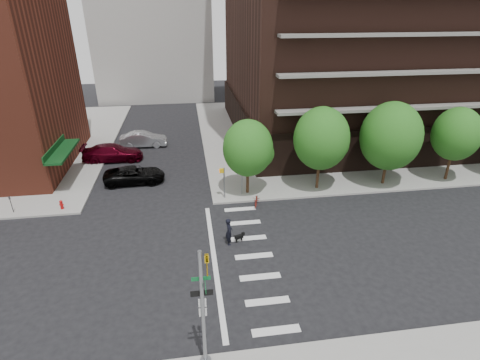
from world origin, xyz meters
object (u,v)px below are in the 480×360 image
(scooter, at_px, (257,200))
(dog_walker, at_px, (229,231))
(fire_hydrant, at_px, (61,204))
(parked_car_maroon, at_px, (113,153))
(traffic_signal, at_px, (204,321))
(parked_car_black, at_px, (134,175))
(parked_car_silver, at_px, (143,139))

(scooter, distance_m, dog_walker, 5.65)
(fire_hydrant, relative_size, parked_car_maroon, 0.12)
(traffic_signal, height_order, parked_car_black, traffic_signal)
(parked_car_black, xyz_separation_m, parked_car_maroon, (-2.70, 5.59, 0.13))
(parked_car_black, distance_m, dog_walker, 12.70)
(dog_walker, bearing_deg, parked_car_silver, 23.28)
(parked_car_maroon, relative_size, scooter, 3.67)
(fire_hydrant, bearing_deg, parked_car_maroon, 76.94)
(parked_car_maroon, xyz_separation_m, scooter, (12.58, -11.21, -0.43))
(parked_car_silver, bearing_deg, fire_hydrant, 160.23)
(parked_car_maroon, bearing_deg, traffic_signal, -163.42)
(fire_hydrant, distance_m, dog_walker, 13.62)
(parked_car_silver, bearing_deg, traffic_signal, -169.88)
(parked_car_silver, xyz_separation_m, scooter, (9.88, -15.00, -0.41))
(traffic_signal, height_order, parked_car_silver, traffic_signal)
(parked_car_maroon, relative_size, parked_car_silver, 1.17)
(parked_car_silver, height_order, dog_walker, dog_walker)
(fire_hydrant, relative_size, parked_car_black, 0.14)
(parked_car_maroon, relative_size, dog_walker, 3.12)
(parked_car_silver, distance_m, scooter, 17.97)
(parked_car_black, bearing_deg, parked_car_silver, -1.65)
(fire_hydrant, height_order, parked_car_silver, parked_car_silver)
(scooter, relative_size, dog_walker, 0.85)
(parked_car_black, xyz_separation_m, dog_walker, (7.13, -10.52, 0.22))
(parked_car_maroon, bearing_deg, parked_car_silver, -35.95)
(traffic_signal, distance_m, dog_walker, 9.50)
(fire_hydrant, xyz_separation_m, parked_car_silver, (5.00, 13.70, 0.28))
(scooter, bearing_deg, parked_car_maroon, 153.65)
(parked_car_black, bearing_deg, fire_hydrant, 129.16)
(fire_hydrant, distance_m, parked_car_maroon, 10.18)
(traffic_signal, height_order, scooter, traffic_signal)
(parked_car_silver, distance_m, dog_walker, 21.14)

